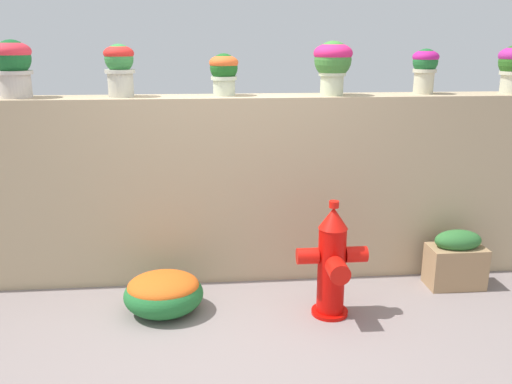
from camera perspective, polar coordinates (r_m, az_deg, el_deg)
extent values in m
plane|color=gray|center=(4.02, -2.10, -15.04)|extent=(24.00, 24.00, 0.00)
cube|color=tan|center=(4.71, -2.94, 0.41)|extent=(5.76, 0.41, 1.62)
cylinder|color=#BAB0A6|center=(4.81, -24.39, 10.49)|extent=(0.25, 0.25, 0.22)
cylinder|color=#BAB0A6|center=(4.80, -24.52, 11.59)|extent=(0.29, 0.29, 0.03)
sphere|color=#1A5D29|center=(4.80, -24.68, 12.95)|extent=(0.29, 0.29, 0.29)
ellipsoid|color=#E9303E|center=(4.80, -24.75, 13.55)|extent=(0.30, 0.30, 0.16)
cylinder|color=#BBB8A5|center=(4.61, -14.32, 11.25)|extent=(0.21, 0.21, 0.22)
cylinder|color=#BBB8A5|center=(4.60, -14.40, 12.44)|extent=(0.24, 0.24, 0.03)
sphere|color=#337F3B|center=(4.60, -14.49, 13.70)|extent=(0.23, 0.23, 0.23)
ellipsoid|color=red|center=(4.60, -14.52, 14.21)|extent=(0.25, 0.25, 0.13)
cylinder|color=beige|center=(4.58, -3.44, 11.29)|extent=(0.19, 0.19, 0.16)
cylinder|color=beige|center=(4.58, -3.45, 12.11)|extent=(0.22, 0.22, 0.03)
sphere|color=#1A571C|center=(4.57, -3.47, 13.18)|extent=(0.23, 0.23, 0.23)
ellipsoid|color=#DE5824|center=(4.57, -3.48, 13.69)|extent=(0.24, 0.24, 0.13)
cylinder|color=beige|center=(4.63, 8.14, 11.42)|extent=(0.19, 0.19, 0.20)
cylinder|color=beige|center=(4.63, 8.19, 12.44)|extent=(0.23, 0.23, 0.03)
sphere|color=#3A7530|center=(4.62, 8.24, 13.85)|extent=(0.31, 0.31, 0.31)
ellipsoid|color=#CD1F60|center=(4.62, 8.27, 14.53)|extent=(0.33, 0.33, 0.17)
cylinder|color=beige|center=(4.95, 17.55, 11.25)|extent=(0.17, 0.17, 0.21)
cylinder|color=beige|center=(4.95, 17.64, 12.30)|extent=(0.20, 0.20, 0.03)
sphere|color=#1F632D|center=(4.95, 17.72, 13.21)|extent=(0.21, 0.21, 0.21)
ellipsoid|color=#B71C7D|center=(4.94, 17.76, 13.65)|extent=(0.23, 0.23, 0.12)
cylinder|color=red|center=(4.32, 7.89, -12.59)|extent=(0.29, 0.29, 0.03)
cylinder|color=red|center=(4.17, 8.07, -8.47)|extent=(0.21, 0.21, 0.71)
cone|color=red|center=(4.01, 8.31, -2.77)|extent=(0.22, 0.22, 0.16)
cylinder|color=red|center=(3.98, 8.37, -1.32)|extent=(0.07, 0.07, 0.05)
cylinder|color=red|center=(4.08, 5.55, -6.85)|extent=(0.16, 0.12, 0.12)
cylinder|color=red|center=(4.16, 10.69, -6.59)|extent=(0.16, 0.12, 0.12)
cylinder|color=red|center=(3.95, 8.77, -8.33)|extent=(0.15, 0.18, 0.15)
ellipsoid|color=#246E32|center=(4.30, -9.87, -10.78)|extent=(0.62, 0.56, 0.33)
ellipsoid|color=#DB5B19|center=(4.27, -9.92, -9.89)|extent=(0.56, 0.50, 0.18)
cube|color=#A07C55|center=(4.96, 20.58, -7.49)|extent=(0.48, 0.27, 0.36)
ellipsoid|color=#2E6930|center=(4.87, 20.86, -4.87)|extent=(0.41, 0.23, 0.18)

